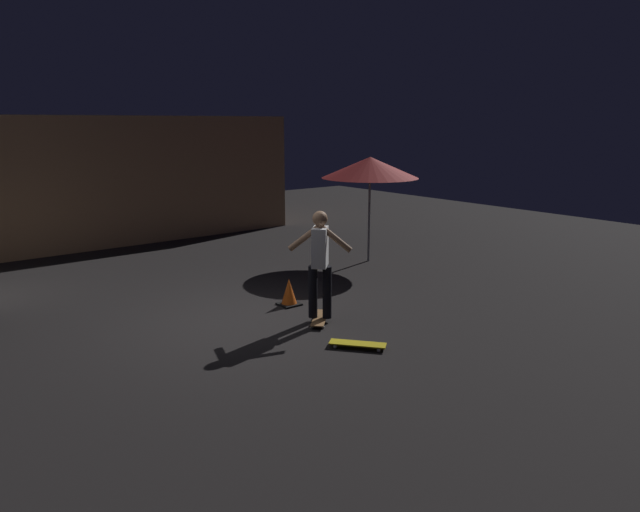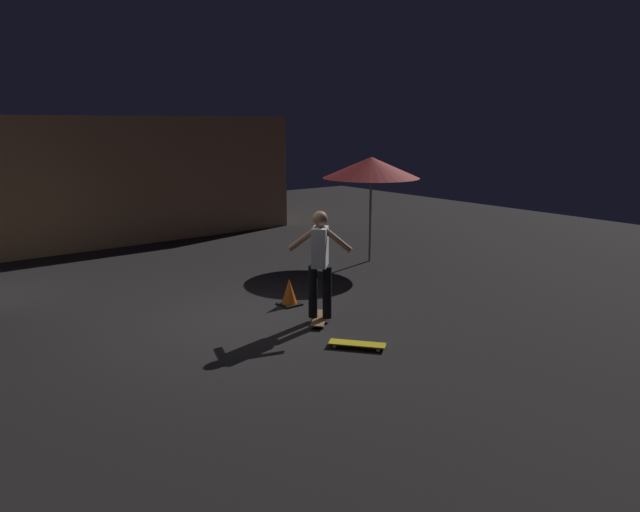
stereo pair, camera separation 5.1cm
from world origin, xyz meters
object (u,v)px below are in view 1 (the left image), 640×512
patio_umbrella (370,168)px  skater (320,257)px  traffic_cone (289,293)px  skateboard_ridden (320,318)px  skateboard_spare (358,344)px

patio_umbrella → skater: bearing=-143.3°
patio_umbrella → traffic_cone: bearing=-155.0°
skateboard_ridden → skater: (0.00, 0.00, 0.98)m
skateboard_spare → patio_umbrella: bearing=45.4°
traffic_cone → skateboard_spare: bearing=-99.8°
skateboard_ridden → traffic_cone: size_ratio=1.52×
patio_umbrella → skateboard_spare: 5.53m
patio_umbrella → skater: 4.31m
skateboard_spare → traffic_cone: bearing=80.2°
patio_umbrella → skateboard_spare: (-3.62, -3.66, -2.02)m
skateboard_ridden → skateboard_spare: 1.19m
skater → traffic_cone: 1.29m
skateboard_spare → traffic_cone: size_ratio=1.59×
skateboard_ridden → skater: size_ratio=0.42×
skater → traffic_cone: (0.11, 0.99, -0.83)m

